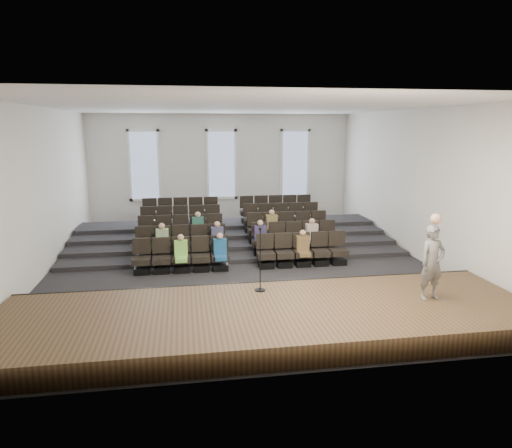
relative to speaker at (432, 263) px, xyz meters
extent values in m
plane|color=black|center=(-3.75, 5.10, -1.36)|extent=(14.00, 14.00, 0.00)
cube|color=white|center=(-3.75, 5.10, 3.65)|extent=(12.00, 14.00, 0.02)
cube|color=silver|center=(-3.75, 12.12, 1.14)|extent=(12.00, 0.04, 5.00)
cube|color=silver|center=(-3.75, -1.92, 1.14)|extent=(12.00, 0.04, 5.00)
cube|color=silver|center=(-9.77, 5.10, 1.14)|extent=(0.04, 14.00, 5.00)
cube|color=silver|center=(2.27, 5.10, 1.14)|extent=(0.04, 14.00, 5.00)
cube|color=#4C3A20|center=(-3.75, 0.00, -1.11)|extent=(11.80, 3.60, 0.50)
cube|color=black|center=(-3.75, 1.77, -1.11)|extent=(11.80, 0.06, 0.52)
cube|color=black|center=(-3.75, 7.42, -1.29)|extent=(11.80, 4.80, 0.15)
cube|color=black|center=(-3.75, 7.95, -1.21)|extent=(11.80, 3.75, 0.30)
cube|color=black|center=(-3.75, 8.47, -1.14)|extent=(11.80, 2.70, 0.45)
cube|color=black|center=(-3.75, 9.00, -1.06)|extent=(11.80, 1.65, 0.60)
cube|color=black|center=(-6.88, 4.50, -1.26)|extent=(0.47, 0.43, 0.20)
cube|color=black|center=(-6.88, 4.50, -0.95)|extent=(0.55, 0.50, 0.19)
cube|color=black|center=(-6.88, 4.71, -0.54)|extent=(0.55, 0.08, 0.50)
cube|color=black|center=(-6.28, 4.50, -1.26)|extent=(0.47, 0.43, 0.20)
cube|color=black|center=(-6.28, 4.50, -0.95)|extent=(0.55, 0.50, 0.19)
cube|color=black|center=(-6.28, 4.71, -0.54)|extent=(0.55, 0.08, 0.50)
cube|color=black|center=(-5.68, 4.50, -1.26)|extent=(0.47, 0.43, 0.20)
cube|color=black|center=(-5.68, 4.50, -0.95)|extent=(0.55, 0.50, 0.19)
cube|color=black|center=(-5.68, 4.71, -0.54)|extent=(0.55, 0.08, 0.50)
cube|color=black|center=(-5.08, 4.50, -1.26)|extent=(0.47, 0.43, 0.20)
cube|color=black|center=(-5.08, 4.50, -0.95)|extent=(0.55, 0.50, 0.19)
cube|color=black|center=(-5.08, 4.71, -0.54)|extent=(0.55, 0.08, 0.50)
cube|color=black|center=(-4.48, 4.50, -1.26)|extent=(0.47, 0.43, 0.20)
cube|color=black|center=(-4.48, 4.50, -0.95)|extent=(0.55, 0.50, 0.19)
cube|color=black|center=(-4.48, 4.71, -0.54)|extent=(0.55, 0.08, 0.50)
cube|color=black|center=(-3.03, 4.50, -1.26)|extent=(0.47, 0.43, 0.20)
cube|color=black|center=(-3.03, 4.50, -0.95)|extent=(0.55, 0.50, 0.19)
cube|color=black|center=(-3.03, 4.71, -0.54)|extent=(0.55, 0.08, 0.50)
cube|color=black|center=(-2.43, 4.50, -1.26)|extent=(0.47, 0.43, 0.20)
cube|color=black|center=(-2.43, 4.50, -0.95)|extent=(0.55, 0.50, 0.19)
cube|color=black|center=(-2.43, 4.71, -0.54)|extent=(0.55, 0.08, 0.50)
cube|color=black|center=(-1.83, 4.50, -1.26)|extent=(0.47, 0.43, 0.20)
cube|color=black|center=(-1.83, 4.50, -0.95)|extent=(0.55, 0.50, 0.19)
cube|color=black|center=(-1.83, 4.71, -0.54)|extent=(0.55, 0.08, 0.50)
cube|color=black|center=(-1.23, 4.50, -1.26)|extent=(0.47, 0.43, 0.20)
cube|color=black|center=(-1.23, 4.50, -0.95)|extent=(0.55, 0.50, 0.19)
cube|color=black|center=(-1.23, 4.71, -0.54)|extent=(0.55, 0.08, 0.50)
cube|color=black|center=(-0.63, 4.50, -1.26)|extent=(0.47, 0.43, 0.20)
cube|color=black|center=(-0.63, 4.50, -0.95)|extent=(0.55, 0.50, 0.19)
cube|color=black|center=(-0.63, 4.71, -0.54)|extent=(0.55, 0.08, 0.50)
cube|color=black|center=(-6.88, 5.55, -1.11)|extent=(0.47, 0.43, 0.20)
cube|color=black|center=(-6.88, 5.55, -0.80)|extent=(0.55, 0.50, 0.19)
cube|color=black|center=(-6.88, 5.76, -0.39)|extent=(0.55, 0.08, 0.50)
cube|color=black|center=(-6.28, 5.55, -1.11)|extent=(0.47, 0.43, 0.20)
cube|color=black|center=(-6.28, 5.55, -0.80)|extent=(0.55, 0.50, 0.19)
cube|color=black|center=(-6.28, 5.76, -0.39)|extent=(0.55, 0.08, 0.50)
cube|color=black|center=(-5.68, 5.55, -1.11)|extent=(0.47, 0.43, 0.20)
cube|color=black|center=(-5.68, 5.55, -0.80)|extent=(0.55, 0.50, 0.19)
cube|color=black|center=(-5.68, 5.76, -0.39)|extent=(0.55, 0.08, 0.50)
cube|color=black|center=(-5.08, 5.55, -1.11)|extent=(0.47, 0.43, 0.20)
cube|color=black|center=(-5.08, 5.55, -0.80)|extent=(0.55, 0.50, 0.19)
cube|color=black|center=(-5.08, 5.76, -0.39)|extent=(0.55, 0.08, 0.50)
cube|color=black|center=(-4.48, 5.55, -1.11)|extent=(0.47, 0.43, 0.20)
cube|color=black|center=(-4.48, 5.55, -0.80)|extent=(0.55, 0.50, 0.19)
cube|color=black|center=(-4.48, 5.76, -0.39)|extent=(0.55, 0.08, 0.50)
cube|color=black|center=(-3.03, 5.55, -1.11)|extent=(0.47, 0.43, 0.20)
cube|color=black|center=(-3.03, 5.55, -0.80)|extent=(0.55, 0.50, 0.19)
cube|color=black|center=(-3.03, 5.76, -0.39)|extent=(0.55, 0.08, 0.50)
cube|color=black|center=(-2.43, 5.55, -1.11)|extent=(0.47, 0.43, 0.20)
cube|color=black|center=(-2.43, 5.55, -0.80)|extent=(0.55, 0.50, 0.19)
cube|color=black|center=(-2.43, 5.76, -0.39)|extent=(0.55, 0.08, 0.50)
cube|color=black|center=(-1.83, 5.55, -1.11)|extent=(0.47, 0.43, 0.20)
cube|color=black|center=(-1.83, 5.55, -0.80)|extent=(0.55, 0.50, 0.19)
cube|color=black|center=(-1.83, 5.76, -0.39)|extent=(0.55, 0.08, 0.50)
cube|color=black|center=(-1.23, 5.55, -1.11)|extent=(0.47, 0.43, 0.20)
cube|color=black|center=(-1.23, 5.55, -0.80)|extent=(0.55, 0.50, 0.19)
cube|color=black|center=(-1.23, 5.76, -0.39)|extent=(0.55, 0.08, 0.50)
cube|color=black|center=(-0.63, 5.55, -1.11)|extent=(0.47, 0.43, 0.20)
cube|color=black|center=(-0.63, 5.55, -0.80)|extent=(0.55, 0.50, 0.19)
cube|color=black|center=(-0.63, 5.76, -0.39)|extent=(0.55, 0.08, 0.50)
cube|color=black|center=(-6.88, 6.60, -0.96)|extent=(0.47, 0.42, 0.20)
cube|color=black|center=(-6.88, 6.60, -0.65)|extent=(0.55, 0.50, 0.19)
cube|color=black|center=(-6.88, 6.81, -0.24)|extent=(0.55, 0.08, 0.50)
cube|color=black|center=(-6.28, 6.60, -0.96)|extent=(0.47, 0.42, 0.20)
cube|color=black|center=(-6.28, 6.60, -0.65)|extent=(0.55, 0.50, 0.19)
cube|color=black|center=(-6.28, 6.81, -0.24)|extent=(0.55, 0.08, 0.50)
cube|color=black|center=(-5.68, 6.60, -0.96)|extent=(0.47, 0.42, 0.20)
cube|color=black|center=(-5.68, 6.60, -0.65)|extent=(0.55, 0.50, 0.19)
cube|color=black|center=(-5.68, 6.81, -0.24)|extent=(0.55, 0.08, 0.50)
cube|color=black|center=(-5.08, 6.60, -0.96)|extent=(0.47, 0.42, 0.20)
cube|color=black|center=(-5.08, 6.60, -0.65)|extent=(0.55, 0.50, 0.19)
cube|color=black|center=(-5.08, 6.81, -0.24)|extent=(0.55, 0.08, 0.50)
cube|color=black|center=(-4.48, 6.60, -0.96)|extent=(0.47, 0.42, 0.20)
cube|color=black|center=(-4.48, 6.60, -0.65)|extent=(0.55, 0.50, 0.19)
cube|color=black|center=(-4.48, 6.81, -0.24)|extent=(0.55, 0.08, 0.50)
cube|color=black|center=(-3.03, 6.60, -0.96)|extent=(0.47, 0.42, 0.20)
cube|color=black|center=(-3.03, 6.60, -0.65)|extent=(0.55, 0.50, 0.19)
cube|color=black|center=(-3.03, 6.81, -0.24)|extent=(0.55, 0.08, 0.50)
cube|color=black|center=(-2.43, 6.60, -0.96)|extent=(0.47, 0.42, 0.20)
cube|color=black|center=(-2.43, 6.60, -0.65)|extent=(0.55, 0.50, 0.19)
cube|color=black|center=(-2.43, 6.81, -0.24)|extent=(0.55, 0.08, 0.50)
cube|color=black|center=(-1.83, 6.60, -0.96)|extent=(0.47, 0.42, 0.20)
cube|color=black|center=(-1.83, 6.60, -0.65)|extent=(0.55, 0.50, 0.19)
cube|color=black|center=(-1.83, 6.81, -0.24)|extent=(0.55, 0.08, 0.50)
cube|color=black|center=(-1.23, 6.60, -0.96)|extent=(0.47, 0.42, 0.20)
cube|color=black|center=(-1.23, 6.60, -0.65)|extent=(0.55, 0.50, 0.19)
cube|color=black|center=(-1.23, 6.81, -0.24)|extent=(0.55, 0.08, 0.50)
cube|color=black|center=(-0.63, 6.60, -0.96)|extent=(0.47, 0.42, 0.20)
cube|color=black|center=(-0.63, 6.60, -0.65)|extent=(0.55, 0.50, 0.19)
cube|color=black|center=(-0.63, 6.81, -0.24)|extent=(0.55, 0.08, 0.50)
cube|color=black|center=(-6.88, 7.65, -0.81)|extent=(0.47, 0.42, 0.20)
cube|color=black|center=(-6.88, 7.65, -0.50)|extent=(0.55, 0.50, 0.19)
cube|color=black|center=(-6.88, 7.86, -0.09)|extent=(0.55, 0.08, 0.50)
cube|color=black|center=(-6.28, 7.65, -0.81)|extent=(0.47, 0.42, 0.20)
cube|color=black|center=(-6.28, 7.65, -0.50)|extent=(0.55, 0.50, 0.19)
cube|color=black|center=(-6.28, 7.86, -0.09)|extent=(0.55, 0.08, 0.50)
cube|color=black|center=(-5.68, 7.65, -0.81)|extent=(0.47, 0.42, 0.20)
cube|color=black|center=(-5.68, 7.65, -0.50)|extent=(0.55, 0.50, 0.19)
cube|color=black|center=(-5.68, 7.86, -0.09)|extent=(0.55, 0.08, 0.50)
cube|color=black|center=(-5.08, 7.65, -0.81)|extent=(0.47, 0.42, 0.20)
cube|color=black|center=(-5.08, 7.65, -0.50)|extent=(0.55, 0.50, 0.19)
cube|color=black|center=(-5.08, 7.86, -0.09)|extent=(0.55, 0.08, 0.50)
cube|color=black|center=(-4.48, 7.65, -0.81)|extent=(0.47, 0.42, 0.20)
cube|color=black|center=(-4.48, 7.65, -0.50)|extent=(0.55, 0.50, 0.19)
cube|color=black|center=(-4.48, 7.86, -0.09)|extent=(0.55, 0.08, 0.50)
cube|color=black|center=(-3.03, 7.65, -0.81)|extent=(0.47, 0.42, 0.20)
cube|color=black|center=(-3.03, 7.65, -0.50)|extent=(0.55, 0.50, 0.19)
cube|color=black|center=(-3.03, 7.86, -0.09)|extent=(0.55, 0.08, 0.50)
cube|color=black|center=(-2.43, 7.65, -0.81)|extent=(0.47, 0.42, 0.20)
cube|color=black|center=(-2.43, 7.65, -0.50)|extent=(0.55, 0.50, 0.19)
cube|color=black|center=(-2.43, 7.86, -0.09)|extent=(0.55, 0.08, 0.50)
cube|color=black|center=(-1.83, 7.65, -0.81)|extent=(0.47, 0.42, 0.20)
cube|color=black|center=(-1.83, 7.65, -0.50)|extent=(0.55, 0.50, 0.19)
cube|color=black|center=(-1.83, 7.86, -0.09)|extent=(0.55, 0.08, 0.50)
cube|color=black|center=(-1.23, 7.65, -0.81)|extent=(0.47, 0.42, 0.20)
cube|color=black|center=(-1.23, 7.65, -0.50)|extent=(0.55, 0.50, 0.19)
cube|color=black|center=(-1.23, 7.86, -0.09)|extent=(0.55, 0.08, 0.50)
cube|color=black|center=(-0.63, 7.65, -0.81)|extent=(0.47, 0.42, 0.20)
cube|color=black|center=(-0.63, 7.65, -0.50)|extent=(0.55, 0.50, 0.19)
cube|color=black|center=(-0.63, 7.86, -0.09)|extent=(0.55, 0.08, 0.50)
cube|color=black|center=(-6.88, 8.70, -0.66)|extent=(0.47, 0.42, 0.20)
cube|color=black|center=(-6.88, 8.70, -0.35)|extent=(0.55, 0.50, 0.19)
cube|color=black|center=(-6.88, 8.91, 0.06)|extent=(0.55, 0.08, 0.50)
cube|color=black|center=(-6.28, 8.70, -0.66)|extent=(0.47, 0.42, 0.20)
cube|color=black|center=(-6.28, 8.70, -0.35)|extent=(0.55, 0.50, 0.19)
cube|color=black|center=(-6.28, 8.91, 0.06)|extent=(0.55, 0.08, 0.50)
cube|color=black|center=(-5.68, 8.70, -0.66)|extent=(0.47, 0.42, 0.20)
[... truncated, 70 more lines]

